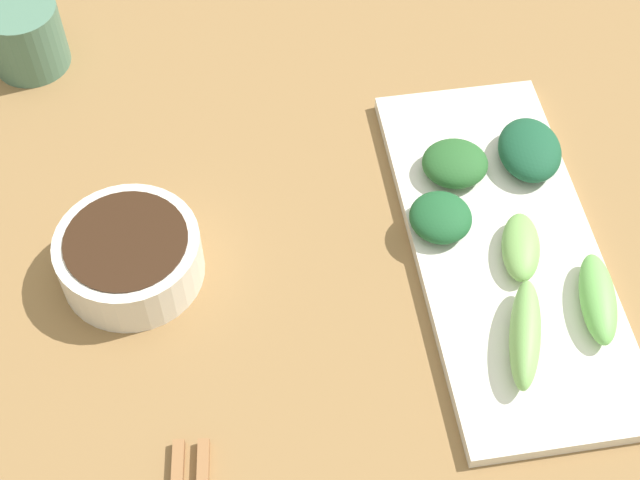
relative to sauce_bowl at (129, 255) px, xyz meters
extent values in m
cube|color=olive|center=(0.15, -0.04, -0.03)|extent=(2.10, 2.10, 0.02)
cylinder|color=silver|center=(0.00, 0.00, 0.00)|extent=(0.11, 0.11, 0.04)
cylinder|color=#311D11|center=(0.00, 0.00, 0.01)|extent=(0.09, 0.09, 0.03)
cube|color=silver|center=(0.29, -0.03, -0.02)|extent=(0.14, 0.34, 0.01)
ellipsoid|color=#7AB55B|center=(0.28, -0.12, 0.00)|extent=(0.05, 0.09, 0.03)
ellipsoid|color=#6CB555|center=(0.34, -0.09, 0.00)|extent=(0.04, 0.08, 0.02)
ellipsoid|color=#265A28|center=(0.27, 0.05, 0.00)|extent=(0.06, 0.06, 0.02)
ellipsoid|color=#75AC55|center=(0.30, -0.04, 0.00)|extent=(0.04, 0.07, 0.02)
ellipsoid|color=#1C542B|center=(0.24, 0.00, 0.00)|extent=(0.05, 0.06, 0.02)
ellipsoid|color=#184B2F|center=(0.33, 0.05, 0.00)|extent=(0.06, 0.08, 0.03)
cylinder|color=#4C755E|center=(-0.08, 0.25, 0.01)|extent=(0.07, 0.07, 0.06)
camera|label=1|loc=(0.08, -0.43, 0.59)|focal=53.15mm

